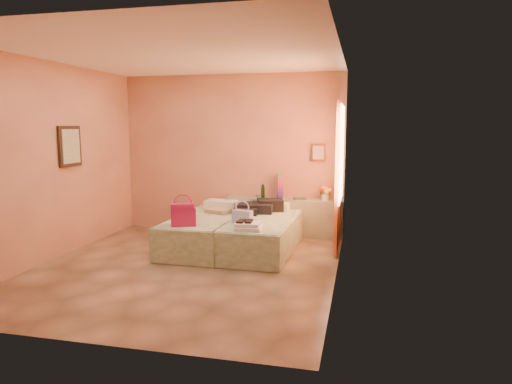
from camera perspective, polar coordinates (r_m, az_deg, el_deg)
ground at (r=6.34m, az=-8.70°, el=-9.28°), size 4.50×4.50×0.00m
room_walls at (r=6.51m, az=-5.50°, el=7.23°), size 4.02×4.51×2.81m
headboard_ledge at (r=7.97m, az=3.45°, el=-3.14°), size 2.05×0.30×0.65m
bed_left at (r=7.24m, az=-6.15°, el=-4.95°), size 0.95×2.02×0.50m
bed_right at (r=7.01m, az=0.85°, el=-5.36°), size 0.95×2.02×0.50m
water_bottle at (r=7.89m, az=0.86°, el=0.02°), size 0.08×0.08×0.24m
rainbow_box at (r=7.92m, az=3.02°, el=0.72°), size 0.12×0.12×0.42m
small_dish at (r=8.05m, az=0.30°, el=-0.56°), size 0.14×0.14×0.03m
green_book at (r=7.83m, az=5.50°, el=-0.83°), size 0.23×0.20×0.03m
flower_vase at (r=7.79m, az=8.65°, el=-0.00°), size 0.22×0.22×0.29m
magenta_handbag at (r=6.53m, az=-9.07°, el=-2.78°), size 0.39×0.32×0.32m
khaki_garment at (r=7.44m, az=-4.53°, el=-2.35°), size 0.46×0.42×0.07m
clothes_pile at (r=7.44m, az=0.26°, el=-1.85°), size 0.76×0.76×0.19m
blue_handbag at (r=6.64m, az=-1.71°, el=-3.10°), size 0.31×0.18×0.19m
towel_stack at (r=6.21m, az=-0.91°, el=-4.31°), size 0.36×0.31×0.10m
sandal_pair at (r=6.23m, az=-1.39°, el=-3.67°), size 0.18×0.23×0.02m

